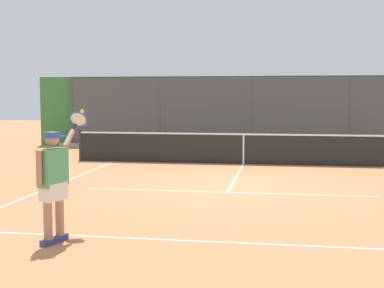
# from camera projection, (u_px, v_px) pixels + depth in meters

# --- Properties ---
(ground_plane) EXTENTS (60.00, 60.00, 0.00)m
(ground_plane) POSITION_uv_depth(u_px,v_px,m) (230.00, 188.00, 12.76)
(ground_plane) COLOR #C67A4C
(court_line_markings) EXTENTS (8.41, 9.18, 0.01)m
(court_line_markings) POSITION_uv_depth(u_px,v_px,m) (226.00, 195.00, 11.83)
(court_line_markings) COLOR white
(court_line_markings) RESTS_ON ground
(fence_backdrop) EXTENTS (18.03, 1.37, 2.91)m
(fence_backdrop) POSITION_uv_depth(u_px,v_px,m) (253.00, 112.00, 22.29)
(fence_backdrop) COLOR #474C51
(fence_backdrop) RESTS_ON ground
(tennis_net) EXTENTS (10.81, 0.09, 1.07)m
(tennis_net) POSITION_uv_depth(u_px,v_px,m) (243.00, 148.00, 17.07)
(tennis_net) COLOR #2D2D2D
(tennis_net) RESTS_ON ground
(tennis_player) EXTENTS (0.39, 1.39, 1.94)m
(tennis_player) POSITION_uv_depth(u_px,v_px,m) (54.00, 178.00, 7.98)
(tennis_player) COLOR navy
(tennis_player) RESTS_ON ground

